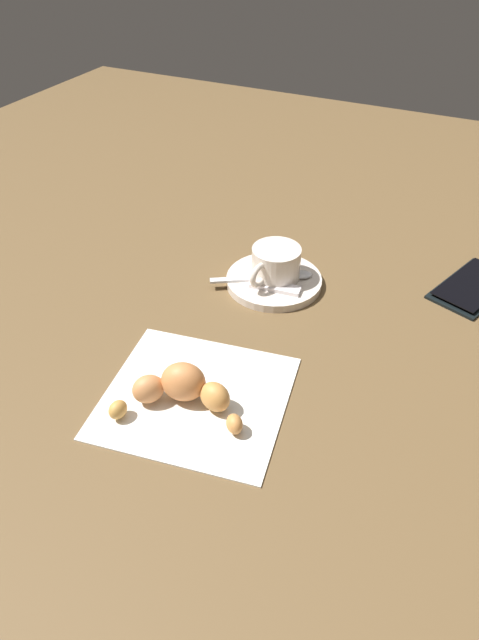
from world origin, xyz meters
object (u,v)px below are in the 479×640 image
(espresso_cup, at_px, (275,264))
(napkin, at_px, (196,396))
(saucer, at_px, (274,281))
(croissant, at_px, (182,389))
(cell_phone, at_px, (474,286))
(sugar_packet, at_px, (275,287))
(teaspoon, at_px, (278,277))

(espresso_cup, bearing_deg, napkin, -178.44)
(saucer, relative_size, croissant, 0.94)
(croissant, bearing_deg, cell_phone, -35.04)
(sugar_packet, bearing_deg, napkin, -97.95)
(sugar_packet, distance_m, cell_phone, 0.27)
(teaspoon, bearing_deg, napkin, -179.54)
(sugar_packet, xyz_separation_m, cell_phone, (0.13, -0.24, -0.01))
(croissant, bearing_deg, teaspoon, -1.27)
(napkin, height_order, cell_phone, cell_phone)
(espresso_cup, height_order, napkin, espresso_cup)
(espresso_cup, xyz_separation_m, croissant, (-0.25, 0.00, -0.01))
(teaspoon, bearing_deg, croissant, 178.73)
(espresso_cup, xyz_separation_m, sugar_packet, (-0.02, -0.01, -0.02))
(espresso_cup, relative_size, croissant, 0.63)
(sugar_packet, relative_size, napkin, 0.35)
(teaspoon, distance_m, croissant, 0.25)
(saucer, height_order, sugar_packet, sugar_packet)
(saucer, distance_m, espresso_cup, 0.03)
(saucer, relative_size, espresso_cup, 1.48)
(cell_phone, bearing_deg, saucer, 113.43)
(napkin, bearing_deg, saucer, 1.78)
(sugar_packet, xyz_separation_m, croissant, (-0.22, 0.01, 0.01))
(teaspoon, xyz_separation_m, sugar_packet, (-0.02, -0.01, 0.00))
(espresso_cup, bearing_deg, cell_phone, -66.52)
(teaspoon, height_order, cell_phone, teaspoon)
(teaspoon, distance_m, napkin, 0.23)
(saucer, distance_m, croissant, 0.25)
(sugar_packet, xyz_separation_m, napkin, (-0.21, 0.00, -0.01))
(espresso_cup, relative_size, sugar_packet, 1.30)
(cell_phone, bearing_deg, croissant, 144.96)
(espresso_cup, distance_m, croissant, 0.25)
(teaspoon, relative_size, napkin, 0.65)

